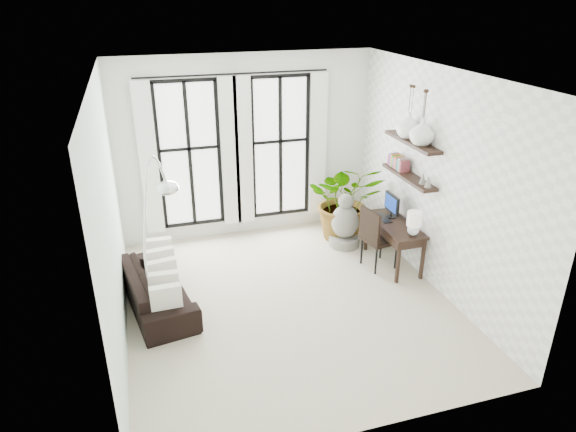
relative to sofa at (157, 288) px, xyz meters
name	(u,v)px	position (x,y,z in m)	size (l,w,h in m)	color
floor	(288,301)	(1.80, -0.46, -0.28)	(5.00, 5.00, 0.00)	#C0B698
ceiling	(288,75)	(1.80, -0.46, 2.92)	(5.00, 5.00, 0.00)	white
wall_left	(109,219)	(-0.45, -0.46, 1.32)	(5.00, 5.00, 0.00)	silver
wall_right	(438,182)	(4.05, -0.46, 1.32)	(5.00, 5.00, 0.00)	white
wall_back	(247,147)	(1.80, 2.04, 1.32)	(4.50, 4.50, 0.00)	white
windows	(236,152)	(1.60, 1.97, 1.28)	(3.26, 0.13, 2.65)	white
wall_shelves	(409,162)	(3.91, 0.15, 1.45)	(0.25, 1.30, 0.60)	black
sofa	(157,288)	(0.00, 0.00, 0.00)	(1.90, 0.74, 0.56)	black
throw_pillows	(162,273)	(0.10, 0.00, 0.22)	(0.40, 1.52, 0.40)	silver
plant	(345,200)	(3.38, 1.27, 0.45)	(1.30, 1.13, 1.45)	#2D7228
desk	(396,227)	(3.75, 0.06, 0.41)	(0.52, 1.23, 1.12)	black
desk_chair	(375,235)	(3.41, 0.10, 0.31)	(0.57, 0.57, 1.03)	black
arc_lamp	(154,199)	(0.11, -0.14, 1.40)	(0.72, 0.71, 2.25)	silver
buddha	(345,224)	(3.26, 0.97, 0.13)	(0.53, 0.53, 0.96)	gray
vase_a	(422,132)	(3.91, -0.13, 1.99)	(0.37, 0.37, 0.38)	white
vase_b	(409,125)	(3.91, 0.27, 1.99)	(0.37, 0.37, 0.38)	white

